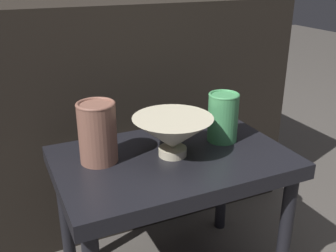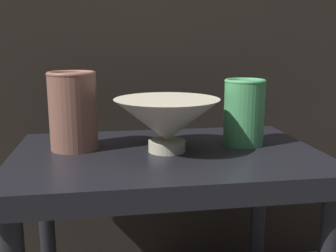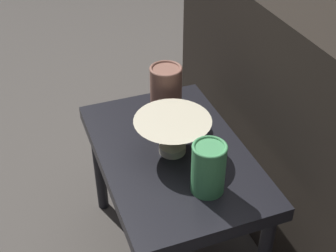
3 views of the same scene
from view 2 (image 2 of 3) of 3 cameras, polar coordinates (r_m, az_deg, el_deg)
table at (r=0.78m, az=-0.16°, el=-7.53°), size 0.59×0.39×0.41m
couch_backdrop at (r=1.27m, az=-3.74°, el=1.28°), size 1.15×0.50×0.75m
bowl at (r=0.75m, az=-0.50°, el=0.78°), size 0.20×0.20×0.10m
vase_textured_left at (r=0.79m, az=-13.62°, el=2.32°), size 0.09×0.09×0.15m
vase_colorful_right at (r=0.82m, az=10.98°, el=2.12°), size 0.08×0.08×0.14m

